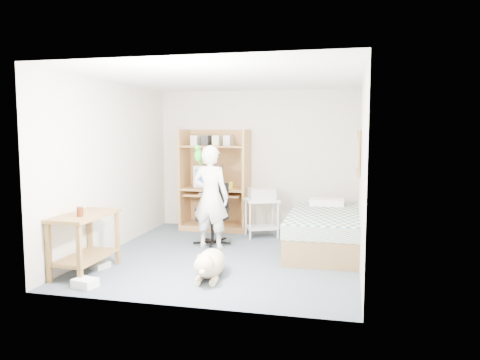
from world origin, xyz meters
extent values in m
plane|color=#424E5A|center=(0.00, 0.00, 0.00)|extent=(4.00, 4.00, 0.00)
cube|color=beige|center=(0.00, 2.00, 1.25)|extent=(3.60, 0.02, 2.50)
cube|color=beige|center=(1.80, 0.00, 1.25)|extent=(0.02, 4.00, 2.50)
cube|color=beige|center=(-1.80, 0.00, 1.25)|extent=(0.02, 4.00, 2.50)
cube|color=white|center=(0.00, 0.00, 2.50)|extent=(3.60, 4.00, 0.02)
cube|color=#915A32|center=(-1.28, 1.70, 0.90)|extent=(0.04, 0.60, 1.80)
cube|color=#915A32|center=(-0.12, 1.70, 0.90)|extent=(0.04, 0.60, 1.80)
cube|color=#915A32|center=(-0.70, 1.99, 0.90)|extent=(1.20, 0.02, 1.80)
cube|color=#915A32|center=(-0.70, 1.70, 0.74)|extent=(1.12, 0.60, 0.04)
cube|color=#915A32|center=(-0.70, 1.62, 0.64)|extent=(1.00, 0.50, 0.03)
cube|color=#915A32|center=(-0.70, 1.70, 1.50)|extent=(1.12, 0.55, 0.03)
cube|color=#915A32|center=(-0.70, 1.70, 0.05)|extent=(1.12, 0.60, 0.10)
cube|color=brown|center=(1.30, 0.60, 0.18)|extent=(1.00, 2.00, 0.36)
cube|color=#2C6976|center=(1.30, 0.60, 0.46)|extent=(1.02, 2.02, 0.20)
cube|color=white|center=(1.30, 1.40, 0.60)|extent=(0.55, 0.35, 0.12)
cube|color=brown|center=(-1.55, -1.20, 0.73)|extent=(0.50, 1.00, 0.04)
cube|color=brown|center=(-1.75, -1.65, 0.35)|extent=(0.05, 0.05, 0.70)
cube|color=brown|center=(-1.35, -1.65, 0.35)|extent=(0.05, 0.05, 0.70)
cube|color=brown|center=(-1.75, -0.75, 0.35)|extent=(0.05, 0.05, 0.70)
cube|color=brown|center=(-1.35, -0.75, 0.35)|extent=(0.05, 0.05, 0.70)
cube|color=brown|center=(-1.55, -1.20, 0.20)|extent=(0.46, 0.92, 0.03)
cube|color=olive|center=(1.78, 0.90, 1.45)|extent=(0.03, 0.90, 0.60)
cube|color=brown|center=(1.77, 0.90, 1.76)|extent=(0.04, 0.94, 0.04)
cube|color=brown|center=(1.77, 0.90, 1.14)|extent=(0.04, 0.94, 0.04)
cylinder|color=black|center=(-0.43, 0.61, 0.04)|extent=(0.53, 0.53, 0.05)
cylinder|color=black|center=(-0.43, 0.61, 0.20)|extent=(0.05, 0.05, 0.35)
cube|color=black|center=(-0.43, 0.61, 0.41)|extent=(0.46, 0.46, 0.07)
cube|color=black|center=(-0.40, 0.81, 0.71)|extent=(0.37, 0.10, 0.49)
cube|color=black|center=(-0.65, 0.64, 0.55)|extent=(0.07, 0.27, 0.04)
cube|color=black|center=(-0.21, 0.58, 0.55)|extent=(0.07, 0.27, 0.04)
imported|color=white|center=(-0.38, 0.36, 0.78)|extent=(0.62, 0.45, 1.56)
ellipsoid|color=#199315|center=(-0.58, 0.38, 1.41)|extent=(0.11, 0.11, 0.18)
sphere|color=#199315|center=(-0.59, 0.35, 1.53)|extent=(0.08, 0.08, 0.08)
cone|color=#DB5B13|center=(-0.59, 0.31, 1.53)|extent=(0.04, 0.04, 0.03)
cylinder|color=#199315|center=(-0.58, 0.43, 1.31)|extent=(0.04, 0.13, 0.11)
ellipsoid|color=tan|center=(0.01, -0.97, 0.16)|extent=(0.42, 0.75, 0.33)
sphere|color=tan|center=(0.06, -1.37, 0.24)|extent=(0.24, 0.24, 0.24)
cone|color=tan|center=(0.00, -1.39, 0.35)|extent=(0.07, 0.07, 0.09)
cone|color=tan|center=(0.12, -1.38, 0.35)|extent=(0.07, 0.07, 0.09)
ellipsoid|color=tan|center=(0.07, -1.47, 0.20)|extent=(0.09, 0.14, 0.08)
cylinder|color=tan|center=(-0.03, -0.59, 0.10)|extent=(0.09, 0.23, 0.12)
cube|color=silver|center=(0.23, 1.28, 0.62)|extent=(0.66, 0.61, 0.04)
cube|color=silver|center=(0.23, 1.28, 0.16)|extent=(0.61, 0.55, 0.03)
cylinder|color=silver|center=(0.00, 1.10, 0.31)|extent=(0.03, 0.03, 0.62)
cylinder|color=silver|center=(0.47, 1.10, 0.31)|extent=(0.03, 0.03, 0.62)
cylinder|color=silver|center=(0.00, 1.46, 0.31)|extent=(0.03, 0.03, 0.62)
cylinder|color=silver|center=(0.47, 1.46, 0.31)|extent=(0.03, 0.03, 0.62)
cube|color=#B1B2AD|center=(0.23, 1.28, 0.73)|extent=(0.51, 0.46, 0.18)
cube|color=beige|center=(-0.84, 1.75, 0.96)|extent=(0.43, 0.45, 0.39)
cube|color=navy|center=(-0.85, 1.54, 0.96)|extent=(0.33, 0.03, 0.27)
cube|color=beige|center=(-0.72, 1.58, 0.67)|extent=(0.45, 0.17, 0.03)
cylinder|color=gold|center=(-0.39, 1.65, 0.82)|extent=(0.08, 0.08, 0.12)
cylinder|color=#431B0A|center=(-1.50, -1.37, 0.81)|extent=(0.08, 0.08, 0.12)
cube|color=white|center=(-1.26, -1.70, 0.05)|extent=(0.28, 0.24, 0.10)
cube|color=#ABAAA6|center=(-1.48, -0.99, 0.04)|extent=(0.24, 0.27, 0.08)
camera|label=1|loc=(1.64, -6.33, 1.77)|focal=35.00mm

